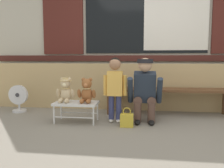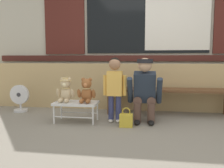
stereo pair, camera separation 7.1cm
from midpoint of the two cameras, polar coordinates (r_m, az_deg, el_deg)
ground_plane at (r=3.07m, az=8.47°, el=-11.67°), size 60.00×60.00×0.00m
brick_low_wall at (r=4.38m, az=8.60°, el=-0.64°), size 6.66×0.25×0.85m
shop_facade at (r=4.92m, az=8.89°, el=14.07°), size 6.80×0.26×3.20m
wooden_bench_long at (r=4.05m, az=13.91°, el=-2.06°), size 2.10×0.40×0.44m
small_display_bench at (r=3.53m, az=-8.15°, el=-4.89°), size 0.64×0.36×0.30m
teddy_bear_with_hat at (r=3.54m, az=-10.67°, el=-1.50°), size 0.28×0.27×0.36m
teddy_bear_plain at (r=3.45m, az=-5.65°, el=-1.77°), size 0.28×0.26×0.36m
child_standing at (r=3.43m, az=1.27°, el=0.37°), size 0.35×0.18×0.96m
adult_crouching at (r=3.50m, az=8.68°, el=-1.42°), size 0.50×0.49×0.95m
handbag_on_ground at (r=3.28m, az=4.10°, el=-8.74°), size 0.18×0.11×0.27m
floor_fan at (r=4.46m, az=-21.09°, el=-3.29°), size 0.34×0.24×0.48m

